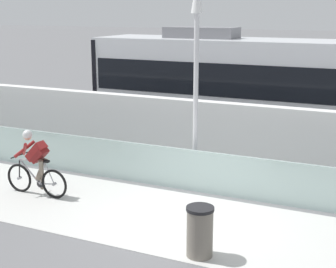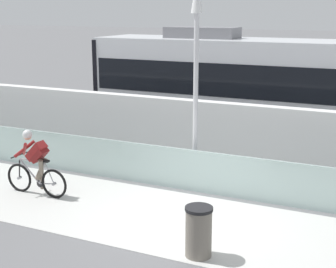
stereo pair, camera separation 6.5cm
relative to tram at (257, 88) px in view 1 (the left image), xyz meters
name	(u,v)px [view 1 (the left image)]	position (x,y,z in m)	size (l,w,h in m)	color
ground_plane	(186,223)	(0.37, -6.85, -1.89)	(200.00, 200.00, 0.00)	slate
bike_path_deck	(186,223)	(0.37, -6.85, -1.89)	(32.00, 3.20, 0.01)	silver
glass_parapet	(215,174)	(0.37, -5.00, -1.37)	(32.00, 0.05, 1.05)	#ADC6C1
concrete_barrier_wall	(238,139)	(0.37, -3.20, -0.92)	(32.00, 0.36, 1.94)	white
tram_rail_near	(260,150)	(0.37, -0.72, -1.89)	(32.00, 0.08, 0.01)	#595654
tram_rail_far	(271,140)	(0.37, 0.72, -1.89)	(32.00, 0.08, 0.01)	#595654
tram	(257,88)	(0.00, 0.00, 0.00)	(11.06, 2.54, 3.81)	silver
cyclist_on_bike	(36,164)	(-3.54, -6.85, -1.11)	(1.77, 0.58, 1.61)	black
lamp_post_antenna	(196,57)	(-0.29, -4.70, 1.40)	(0.28, 0.28, 5.20)	gray
trash_bin	(200,232)	(1.17, -8.10, -1.41)	(0.51, 0.51, 0.96)	slate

